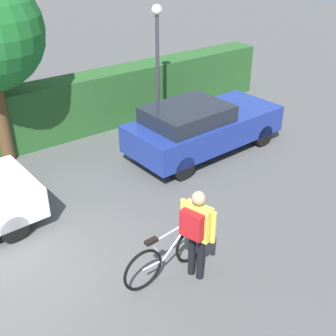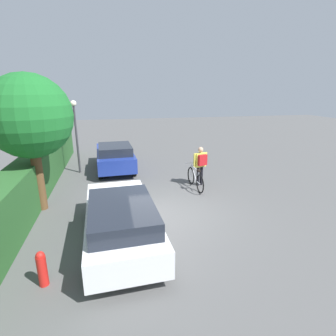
{
  "view_description": "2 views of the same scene",
  "coord_description": "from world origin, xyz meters",
  "views": [
    {
      "loc": [
        -1.4,
        -6.15,
        5.27
      ],
      "look_at": [
        2.97,
        -0.3,
        1.19
      ],
      "focal_mm": 46.47,
      "sensor_mm": 36.0,
      "label": 1
    },
    {
      "loc": [
        -7.97,
        1.73,
        4.03
      ],
      "look_at": [
        1.45,
        -0.31,
        1.14
      ],
      "focal_mm": 28.25,
      "sensor_mm": 36.0,
      "label": 2
    }
  ],
  "objects": [
    {
      "name": "person_rider",
      "position": [
        2.33,
        -1.92,
        1.03
      ],
      "size": [
        0.45,
        0.66,
        1.69
      ],
      "color": "black",
      "rests_on": "ground"
    },
    {
      "name": "fire_hydrant",
      "position": [
        -2.81,
        3.33,
        0.41
      ],
      "size": [
        0.2,
        0.2,
        0.81
      ],
      "color": "red",
      "rests_on": "ground"
    },
    {
      "name": "bicycle",
      "position": [
        2.02,
        -1.6,
        0.42
      ],
      "size": [
        1.85,
        0.5,
        0.99
      ],
      "color": "black",
      "rests_on": "ground"
    },
    {
      "name": "tree_kerbside",
      "position": [
        1.24,
        4.23,
        3.17
      ],
      "size": [
        2.68,
        2.68,
        4.54
      ],
      "color": "brown",
      "rests_on": "ground"
    },
    {
      "name": "parked_car_near",
      "position": [
        -1.5,
        1.61,
        0.72
      ],
      "size": [
        4.59,
        1.97,
        1.35
      ],
      "color": "silver",
      "rests_on": "ground"
    },
    {
      "name": "street_lamp",
      "position": [
        5.36,
        3.38,
        2.34
      ],
      "size": [
        0.28,
        0.28,
        3.53
      ],
      "color": "#38383D",
      "rests_on": "ground"
    },
    {
      "name": "parked_car_far",
      "position": [
        5.49,
        1.62,
        0.73
      ],
      "size": [
        4.28,
        1.94,
        1.39
      ],
      "color": "navy",
      "rests_on": "ground"
    },
    {
      "name": "hedge_row",
      "position": [
        0.0,
        4.7,
        0.81
      ],
      "size": [
        20.16,
        0.9,
        1.62
      ],
      "primitive_type": "cube",
      "color": "#285827",
      "rests_on": "ground"
    },
    {
      "name": "ground_plane",
      "position": [
        0.0,
        0.0,
        0.0
      ],
      "size": [
        60.0,
        60.0,
        0.0
      ],
      "primitive_type": "plane",
      "color": "#525252"
    }
  ]
}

